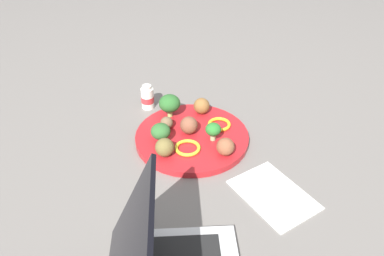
{
  "coord_description": "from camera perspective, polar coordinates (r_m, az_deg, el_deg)",
  "views": [
    {
      "loc": [
        -0.59,
        0.48,
        0.58
      ],
      "look_at": [
        0.0,
        0.0,
        0.04
      ],
      "focal_mm": 36.02,
      "sensor_mm": 36.0,
      "label": 1
    }
  ],
  "objects": [
    {
      "name": "napkin",
      "position": [
        0.83,
        11.98,
        -9.56
      ],
      "size": [
        0.18,
        0.14,
        0.01
      ],
      "primitive_type": "cube",
      "rotation": [
        0.0,
        0.0,
        -0.11
      ],
      "color": "white",
      "rests_on": "ground_plane"
    },
    {
      "name": "broccoli_floret_center",
      "position": [
        0.91,
        -4.67,
        -0.52
      ],
      "size": [
        0.05,
        0.05,
        0.05
      ],
      "color": "#91D06C",
      "rests_on": "plate"
    },
    {
      "name": "pepper_ring_front_right",
      "position": [
        0.98,
        4.06,
        0.55
      ],
      "size": [
        0.08,
        0.08,
        0.01
      ],
      "primitive_type": "torus",
      "rotation": [
        0.0,
        0.0,
        3.52
      ],
      "color": "yellow",
      "rests_on": "plate"
    },
    {
      "name": "pepper_ring_back_left",
      "position": [
        0.9,
        -0.66,
        -2.95
      ],
      "size": [
        0.08,
        0.08,
        0.01
      ],
      "primitive_type": "torus",
      "rotation": [
        0.0,
        0.0,
        5.77
      ],
      "color": "yellow",
      "rests_on": "plate"
    },
    {
      "name": "meatball_mid_right",
      "position": [
        0.96,
        -3.77,
        0.75
      ],
      "size": [
        0.03,
        0.03,
        0.03
      ],
      "primitive_type": "sphere",
      "color": "brown",
      "rests_on": "plate"
    },
    {
      "name": "fork",
      "position": [
        0.82,
        10.73,
        -9.52
      ],
      "size": [
        0.12,
        0.03,
        0.01
      ],
      "color": "silver",
      "rests_on": "napkin"
    },
    {
      "name": "knife",
      "position": [
        0.84,
        12.6,
        -8.53
      ],
      "size": [
        0.15,
        0.03,
        0.01
      ],
      "color": "white",
      "rests_on": "napkin"
    },
    {
      "name": "broccoli_floret_front_left",
      "position": [
        0.92,
        3.16,
        -0.25
      ],
      "size": [
        0.04,
        0.04,
        0.05
      ],
      "color": "#A3BD81",
      "rests_on": "plate"
    },
    {
      "name": "yogurt_bottle",
      "position": [
        1.07,
        -6.82,
        4.39
      ],
      "size": [
        0.04,
        0.04,
        0.07
      ],
      "color": "white",
      "rests_on": "ground_plane"
    },
    {
      "name": "broccoli_floret_near_rim",
      "position": [
        1.0,
        -3.34,
        3.64
      ],
      "size": [
        0.06,
        0.06,
        0.06
      ],
      "color": "#9FC668",
      "rests_on": "plate"
    },
    {
      "name": "ground_plane",
      "position": [
        0.96,
        0.0,
        -1.75
      ],
      "size": [
        4.0,
        4.0,
        0.0
      ],
      "primitive_type": "plane",
      "color": "slate"
    },
    {
      "name": "meatball_back_right",
      "position": [
        0.88,
        4.97,
        -2.76
      ],
      "size": [
        0.04,
        0.04,
        0.04
      ],
      "primitive_type": "sphere",
      "color": "brown",
      "rests_on": "plate"
    },
    {
      "name": "meatball_mid_left",
      "position": [
        1.02,
        1.43,
        3.3
      ],
      "size": [
        0.04,
        0.04,
        0.04
      ],
      "primitive_type": "sphere",
      "color": "brown",
      "rests_on": "plate"
    },
    {
      "name": "meatball_front_left",
      "position": [
        0.88,
        -4.08,
        -2.87
      ],
      "size": [
        0.04,
        0.04,
        0.04
      ],
      "primitive_type": "sphere",
      "color": "brown",
      "rests_on": "plate"
    },
    {
      "name": "meatball_near_rim",
      "position": [
        0.94,
        -0.28,
        0.5
      ],
      "size": [
        0.04,
        0.04,
        0.04
      ],
      "primitive_type": "sphere",
      "color": "brown",
      "rests_on": "plate"
    },
    {
      "name": "plate",
      "position": [
        0.95,
        0.0,
        -1.37
      ],
      "size": [
        0.28,
        0.28,
        0.02
      ],
      "primitive_type": "cylinder",
      "color": "red",
      "rests_on": "ground_plane"
    }
  ]
}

